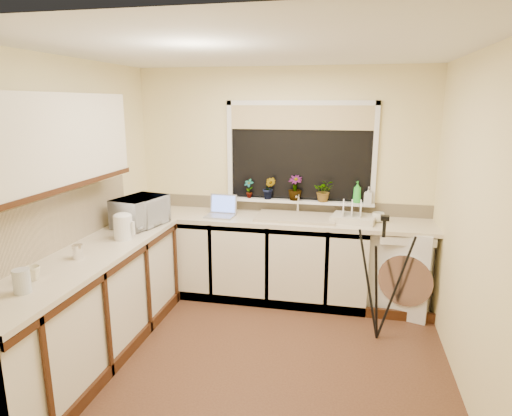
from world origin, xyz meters
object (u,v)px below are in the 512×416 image
object	(u,v)px
plant_d	(324,191)
steel_jar	(78,252)
dish_rack	(354,218)
plant_c	(295,188)
washing_machine	(402,267)
cup_left	(33,273)
kettle	(123,228)
soap_bottle_clear	(368,195)
plant_b	(269,188)
tripod	(381,279)
microwave	(140,212)
plant_a	(249,188)
laptop	(221,210)
cup_back	(378,217)
glass_jug	(22,281)
soap_bottle_green	(357,192)

from	to	relation	value
plant_d	steel_jar	bearing A→B (deg)	-135.15
dish_rack	plant_c	size ratio (longest dim) A/B	1.60
washing_machine	cup_left	distance (m)	3.38
kettle	plant_d	world-z (taller)	plant_d
dish_rack	plant_d	distance (m)	0.45
soap_bottle_clear	plant_b	bearing A→B (deg)	-179.61
tripod	microwave	bearing A→B (deg)	163.51
steel_jar	plant_a	xyz separation A→B (m)	(0.95, 1.78, 0.20)
laptop	plant_b	size ratio (longest dim) A/B	1.27
laptop	plant_a	size ratio (longest dim) A/B	1.48
laptop	kettle	xyz separation A→B (m)	(-0.61, -0.98, 0.05)
plant_c	soap_bottle_clear	size ratio (longest dim) A/B	1.52
plant_b	dish_rack	bearing A→B (deg)	-12.26
dish_rack	plant_d	world-z (taller)	plant_d
plant_c	dish_rack	bearing A→B (deg)	-18.56
washing_machine	plant_a	distance (m)	1.81
laptop	cup_back	xyz separation A→B (m)	(1.62, 0.08, -0.01)
dish_rack	plant_a	size ratio (longest dim) A/B	2.03
plant_a	cup_left	xyz separation A→B (m)	(-1.00, -2.23, -0.21)
kettle	steel_jar	size ratio (longest dim) A/B	1.92
dish_rack	steel_jar	distance (m)	2.61
steel_jar	soap_bottle_clear	bearing A→B (deg)	38.32
tripod	plant_b	distance (m)	1.57
glass_jug	kettle	bearing A→B (deg)	86.47
dish_rack	soap_bottle_clear	size ratio (longest dim) A/B	2.43
plant_d	plant_b	bearing A→B (deg)	-179.38
plant_b	soap_bottle_clear	size ratio (longest dim) A/B	1.40
microwave	plant_a	distance (m)	1.22
washing_machine	plant_c	size ratio (longest dim) A/B	3.28
microwave	plant_a	xyz separation A→B (m)	(0.90, 0.81, 0.11)
laptop	soap_bottle_clear	world-z (taller)	soap_bottle_clear
dish_rack	soap_bottle_clear	bearing A→B (deg)	65.26
washing_machine	soap_bottle_green	distance (m)	0.89
plant_c	cup_left	bearing A→B (deg)	-124.28
microwave	kettle	bearing A→B (deg)	-160.76
microwave	soap_bottle_green	distance (m)	2.23
soap_bottle_green	plant_b	bearing A→B (deg)	-178.42
tripod	cup_back	bearing A→B (deg)	76.10
dish_rack	plant_c	world-z (taller)	plant_c
cup_left	dish_rack	bearing A→B (deg)	43.16
washing_machine	soap_bottle_green	world-z (taller)	soap_bottle_green
washing_machine	steel_jar	world-z (taller)	steel_jar
laptop	plant_c	world-z (taller)	plant_c
kettle	plant_a	distance (m)	1.52
plant_a	plant_d	xyz separation A→B (m)	(0.82, -0.01, 0.01)
microwave	soap_bottle_green	bearing A→B (deg)	-55.71
glass_jug	plant_b	distance (m)	2.67
kettle	plant_c	distance (m)	1.85
plant_d	plant_c	bearing A→B (deg)	178.75
dish_rack	soap_bottle_green	size ratio (longest dim) A/B	1.88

